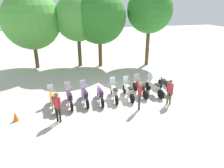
{
  "coord_description": "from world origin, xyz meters",
  "views": [
    {
      "loc": [
        -3.52,
        -12.03,
        6.05
      ],
      "look_at": [
        0.0,
        0.5,
        0.9
      ],
      "focal_mm": 33.27,
      "sensor_mm": 36.0,
      "label": 1
    }
  ],
  "objects": [
    {
      "name": "motorcycle_1",
      "position": [
        -2.92,
        -0.08,
        0.52
      ],
      "size": [
        0.62,
        2.19,
        1.37
      ],
      "rotation": [
        0.0,
        0.0,
        1.64
      ],
      "color": "black",
      "rests_on": "ground_plane"
    },
    {
      "name": "person_2",
      "position": [
        3.13,
        -1.63,
        0.97
      ],
      "size": [
        0.38,
        0.3,
        1.66
      ],
      "rotation": [
        0.0,
        0.0,
        4.16
      ],
      "color": "brown",
      "rests_on": "ground_plane"
    },
    {
      "name": "motorcycle_2",
      "position": [
        -1.95,
        -0.01,
        0.52
      ],
      "size": [
        0.62,
        2.19,
        1.37
      ],
      "rotation": [
        0.0,
        0.0,
        1.61
      ],
      "color": "black",
      "rests_on": "ground_plane"
    },
    {
      "name": "motorcycle_7",
      "position": [
        2.91,
        0.03,
        0.52
      ],
      "size": [
        0.62,
        2.18,
        1.37
      ],
      "rotation": [
        0.0,
        0.0,
        1.71
      ],
      "color": "black",
      "rests_on": "ground_plane"
    },
    {
      "name": "motorcycle_5",
      "position": [
        0.97,
        -0.05,
        0.52
      ],
      "size": [
        0.62,
        2.19,
        1.37
      ],
      "rotation": [
        0.0,
        0.0,
        1.56
      ],
      "color": "black",
      "rests_on": "ground_plane"
    },
    {
      "name": "tree_2",
      "position": [
        0.86,
        7.9,
        4.71
      ],
      "size": [
        4.99,
        4.99,
        7.22
      ],
      "color": "brown",
      "rests_on": "ground_plane"
    },
    {
      "name": "tree_3",
      "position": [
        5.58,
        7.12,
        5.31
      ],
      "size": [
        4.34,
        4.34,
        7.5
      ],
      "color": "brown",
      "rests_on": "ground_plane"
    },
    {
      "name": "tree_0",
      "position": [
        -5.28,
        8.95,
        4.49
      ],
      "size": [
        5.29,
        5.29,
        7.14
      ],
      "color": "brown",
      "rests_on": "ground_plane"
    },
    {
      "name": "motorcycle_0",
      "position": [
        -3.9,
        -0.26,
        0.52
      ],
      "size": [
        0.65,
        2.17,
        1.37
      ],
      "rotation": [
        0.0,
        0.0,
        1.75
      ],
      "color": "black",
      "rests_on": "ground_plane"
    },
    {
      "name": "traffic_cone",
      "position": [
        -5.92,
        -1.16,
        0.28
      ],
      "size": [
        0.32,
        0.32,
        0.55
      ],
      "primitive_type": "cone",
      "color": "orange",
      "rests_on": "ground_plane"
    },
    {
      "name": "motorcycle_3",
      "position": [
        -0.97,
        -0.14,
        0.5
      ],
      "size": [
        0.62,
        2.19,
        0.99
      ],
      "rotation": [
        0.0,
        0.0,
        1.53
      ],
      "color": "black",
      "rests_on": "ground_plane"
    },
    {
      "name": "motorcycle_4",
      "position": [
        0.0,
        0.0,
        0.52
      ],
      "size": [
        0.62,
        2.19,
        1.37
      ],
      "rotation": [
        0.0,
        0.0,
        1.5
      ],
      "color": "black",
      "rests_on": "ground_plane"
    },
    {
      "name": "motorcycle_6",
      "position": [
        1.94,
        0.22,
        0.52
      ],
      "size": [
        0.62,
        2.19,
        1.37
      ],
      "rotation": [
        0.0,
        0.0,
        1.65
      ],
      "color": "black",
      "rests_on": "ground_plane"
    },
    {
      "name": "ground_plane",
      "position": [
        0.0,
        0.0,
        0.0
      ],
      "size": [
        80.0,
        80.0,
        0.0
      ],
      "primitive_type": "plane",
      "color": "#BCB7A8"
    },
    {
      "name": "motorcycle_8",
      "position": [
        3.89,
        0.25,
        0.5
      ],
      "size": [
        0.62,
        2.19,
        0.99
      ],
      "rotation": [
        0.0,
        0.0,
        1.51
      ],
      "color": "black",
      "rests_on": "ground_plane"
    },
    {
      "name": "person_0",
      "position": [
        1.05,
        -1.79,
        1.07
      ],
      "size": [
        0.33,
        0.38,
        1.81
      ],
      "rotation": [
        0.0,
        0.0,
        5.72
      ],
      "color": "#232D4C",
      "rests_on": "ground_plane"
    },
    {
      "name": "person_1",
      "position": [
        -3.66,
        -1.9,
        1.02
      ],
      "size": [
        0.38,
        0.32,
        1.73
      ],
      "rotation": [
        0.0,
        0.0,
        0.98
      ],
      "color": "black",
      "rests_on": "ground_plane"
    },
    {
      "name": "tree_1",
      "position": [
        -1.12,
        8.48,
        4.65
      ],
      "size": [
        4.36,
        4.36,
        6.85
      ],
      "color": "brown",
      "rests_on": "ground_plane"
    }
  ]
}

